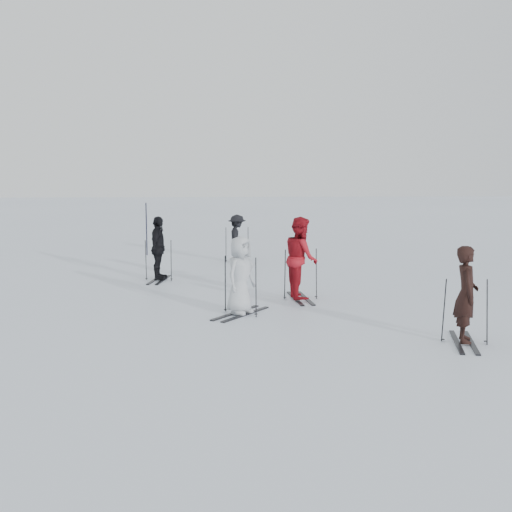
{
  "coord_description": "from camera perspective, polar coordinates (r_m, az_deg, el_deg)",
  "views": [
    {
      "loc": [
        -1.08,
        -15.15,
        3.19
      ],
      "look_at": [
        0.0,
        1.0,
        1.0
      ],
      "focal_mm": 45.0,
      "sensor_mm": 36.0,
      "label": 1
    }
  ],
  "objects": [
    {
      "name": "skis_red",
      "position": [
        15.87,
        4.0,
        -1.53
      ],
      "size": [
        1.84,
        1.07,
        1.29
      ],
      "primitive_type": null,
      "rotation": [
        0.0,
        0.0,
        1.65
      ],
      "color": "black",
      "rests_on": "ground"
    },
    {
      "name": "skier_near_dark",
      "position": [
        12.39,
        18.17,
        -3.37
      ],
      "size": [
        0.57,
        0.74,
        1.78
      ],
      "primitive_type": "imported",
      "rotation": [
        0.0,
        0.0,
        1.32
      ],
      "color": "black",
      "rests_on": "ground"
    },
    {
      "name": "piste_marker",
      "position": [
        24.36,
        -9.71,
        2.38
      ],
      "size": [
        0.05,
        0.05,
        1.96
      ],
      "primitive_type": "cylinder",
      "rotation": [
        0.0,
        0.0,
        -0.29
      ],
      "color": "black",
      "rests_on": "ground"
    },
    {
      "name": "skier_grey",
      "position": [
        14.13,
        -1.4,
        -1.81
      ],
      "size": [
        0.93,
        0.99,
        1.71
      ],
      "primitive_type": "imported",
      "rotation": [
        0.0,
        0.0,
        0.93
      ],
      "color": "#ABB0B5",
      "rests_on": "ground"
    },
    {
      "name": "skier_uphill_far",
      "position": [
        22.17,
        -1.69,
        1.53
      ],
      "size": [
        0.64,
        1.07,
        1.62
      ],
      "primitive_type": "imported",
      "rotation": [
        0.0,
        0.0,
        1.61
      ],
      "color": "black",
      "rests_on": "ground"
    },
    {
      "name": "skis_uphill_far",
      "position": [
        22.19,
        -1.69,
        1.07
      ],
      "size": [
        1.76,
        0.97,
        1.26
      ],
      "primitive_type": null,
      "rotation": [
        0.0,
        0.0,
        1.61
      ],
      "color": "black",
      "rests_on": "ground"
    },
    {
      "name": "skier_uphill_left",
      "position": [
        18.68,
        -8.68,
        0.61
      ],
      "size": [
        0.61,
        1.13,
        1.83
      ],
      "primitive_type": "imported",
      "rotation": [
        0.0,
        0.0,
        1.41
      ],
      "color": "black",
      "rests_on": "ground"
    },
    {
      "name": "skis_grey",
      "position": [
        14.16,
        -1.4,
        -2.55
      ],
      "size": [
        2.05,
        1.87,
        1.34
      ],
      "primitive_type": null,
      "rotation": [
        0.0,
        0.0,
        0.93
      ],
      "color": "black",
      "rests_on": "ground"
    },
    {
      "name": "ground",
      "position": [
        15.52,
        0.25,
        -4.16
      ],
      "size": [
        120.0,
        120.0,
        0.0
      ],
      "primitive_type": "plane",
      "color": "silver",
      "rests_on": "ground"
    },
    {
      "name": "skis_near_dark",
      "position": [
        12.44,
        18.12,
        -4.59
      ],
      "size": [
        1.88,
        1.3,
        1.25
      ],
      "primitive_type": null,
      "rotation": [
        0.0,
        0.0,
        1.32
      ],
      "color": "black",
      "rests_on": "ground"
    },
    {
      "name": "skier_red",
      "position": [
        15.81,
        4.01,
        -0.24
      ],
      "size": [
        0.84,
        1.04,
        2.02
      ],
      "primitive_type": "imported",
      "rotation": [
        0.0,
        0.0,
        1.65
      ],
      "color": "maroon",
      "rests_on": "ground"
    },
    {
      "name": "skis_uphill_left",
      "position": [
        18.72,
        -8.66,
        -0.32
      ],
      "size": [
        1.78,
        1.14,
        1.21
      ],
      "primitive_type": null,
      "rotation": [
        0.0,
        0.0,
        1.41
      ],
      "color": "black",
      "rests_on": "ground"
    }
  ]
}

